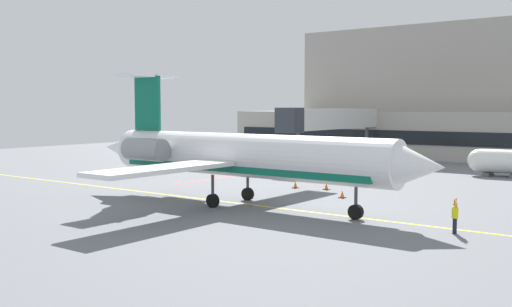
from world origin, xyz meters
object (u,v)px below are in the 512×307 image
at_px(fuel_tank, 502,162).
at_px(marshaller, 455,216).
at_px(regional_jet, 238,155).
at_px(pushback_tractor, 300,167).
at_px(baggage_tug, 311,162).

distance_m(fuel_tank, marshaller, 28.85).
relative_size(regional_jet, pushback_tractor, 6.55).
height_order(baggage_tug, pushback_tractor, pushback_tractor).
distance_m(baggage_tug, marshaller, 31.47).
height_order(pushback_tractor, marshaller, pushback_tractor).
distance_m(regional_jet, fuel_tank, 29.80).
height_order(regional_jet, fuel_tank, regional_jet).
xyz_separation_m(pushback_tractor, fuel_tank, (15.98, 10.91, 0.56)).
relative_size(regional_jet, fuel_tank, 4.48).
bearing_deg(fuel_tank, regional_jet, -110.72).
distance_m(pushback_tractor, marshaller, 26.95).
height_order(regional_jet, pushback_tractor, regional_jet).
bearing_deg(pushback_tractor, fuel_tank, 34.33).
bearing_deg(regional_jet, pushback_tractor, 107.89).
relative_size(regional_jet, baggage_tug, 6.77).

